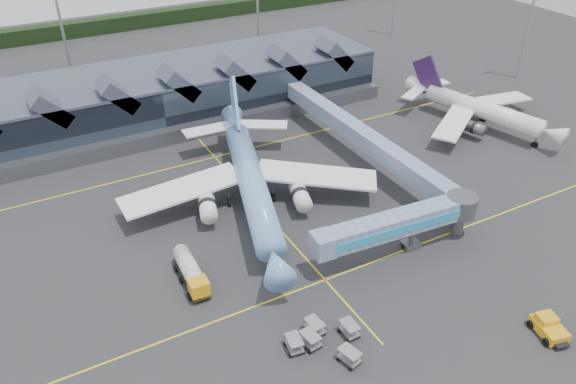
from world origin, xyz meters
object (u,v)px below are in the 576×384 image
pushback_tug (549,327)px  main_airliner (250,178)px  jet_bridge (408,222)px  regional_jet (477,108)px  fuel_truck (190,270)px

pushback_tug → main_airliner: bearing=126.7°
main_airliner → jet_bridge: size_ratio=1.80×
jet_bridge → pushback_tug: jet_bridge is taller
regional_jet → fuel_truck: (-63.11, -16.16, -1.84)m
regional_jet → pushback_tug: (-31.36, -43.37, -2.63)m
jet_bridge → regional_jet: bearing=37.9°
regional_jet → pushback_tug: bearing=-140.3°
jet_bridge → fuel_truck: size_ratio=2.67×
regional_jet → main_airliner: bearing=169.8°
jet_bridge → pushback_tug: (4.46, -19.59, -3.55)m
main_airliner → regional_jet: bearing=21.0°
regional_jet → pushback_tug: regional_jet is taller
jet_bridge → pushback_tug: size_ratio=4.89×
pushback_tug → jet_bridge: bearing=115.7°
fuel_truck → pushback_tug: fuel_truck is taller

